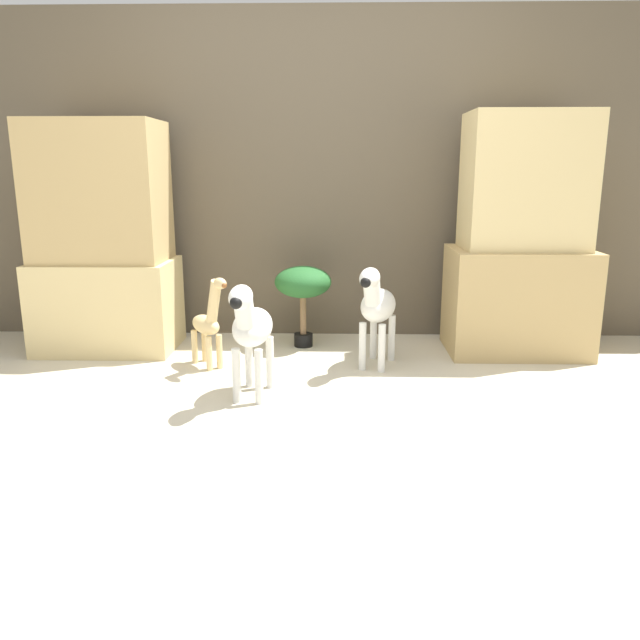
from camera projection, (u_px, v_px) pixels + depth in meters
ground_plane at (300, 422)px, 2.94m from camera, size 14.00×14.00×0.00m
wall_back at (313, 178)px, 4.30m from camera, size 6.40×0.08×2.20m
rock_pillar_left at (103, 243)px, 3.99m from camera, size 0.87×0.56×1.46m
rock_pillar_right at (521, 246)px, 3.93m from camera, size 0.87×0.56×1.50m
zebra_right at (376, 305)px, 3.68m from camera, size 0.30×0.50×0.63m
zebra_left at (250, 326)px, 3.17m from camera, size 0.24×0.50×0.63m
giraffe_figurine at (208, 322)px, 3.70m from camera, size 0.31×0.35×0.57m
potted_palm_front at (303, 285)px, 4.11m from camera, size 0.37×0.37×0.54m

